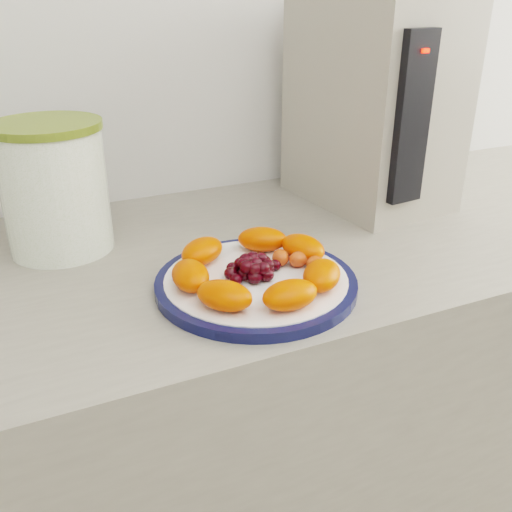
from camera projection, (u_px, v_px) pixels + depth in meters
name	position (u px, v px, depth m)	size (l,w,h in m)	color
counter	(263.00, 446.00, 1.14)	(3.50, 0.60, 0.90)	gray
cabinet_face	(263.00, 458.00, 1.16)	(3.48, 0.58, 0.84)	#927D57
plate_rim	(256.00, 283.00, 0.80)	(0.28, 0.28, 0.01)	#0E143C
plate_face	(256.00, 283.00, 0.80)	(0.26, 0.26, 0.02)	white
canister	(55.00, 192.00, 0.89)	(0.16, 0.16, 0.19)	#4D7115
canister_lid	(45.00, 126.00, 0.84)	(0.17, 0.17, 0.01)	olive
appliance_body	(373.00, 104.00, 1.06)	(0.21, 0.30, 0.37)	#A39B8B
appliance_panel	(411.00, 120.00, 0.92)	(0.06, 0.02, 0.28)	black
appliance_led	(425.00, 51.00, 0.86)	(0.01, 0.01, 0.01)	#FF0C05
fruit_plate	(259.00, 266.00, 0.79)	(0.24, 0.24, 0.04)	#F23500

